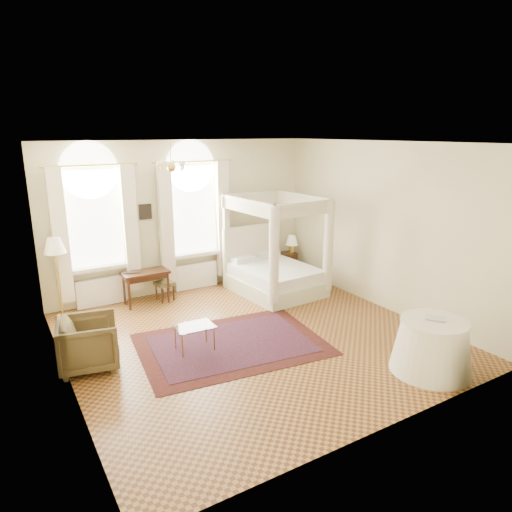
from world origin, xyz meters
The scene contains 18 objects.
ground centered at (0.00, 0.00, 0.00)m, with size 6.00×6.00×0.00m, color #96632B.
room_walls centered at (0.00, 0.00, 1.98)m, with size 6.00×6.00×6.00m.
window_left centered at (-1.90, 2.87, 1.49)m, with size 1.62×0.27×3.29m.
window_right centered at (0.20, 2.87, 1.49)m, with size 1.62×0.27×3.29m.
chandelier centered at (-0.90, 1.20, 2.91)m, with size 0.51×0.45×0.50m.
wall_pictures centered at (0.09, 2.97, 1.89)m, with size 2.54×0.03×0.39m.
canopy_bed centered at (1.61, 1.74, 0.49)m, with size 1.74×2.08×2.13m.
nightstand centered at (2.59, 2.70, 0.28)m, with size 0.39×0.35×0.56m, color #32190D.
nightstand_lamp centered at (2.68, 2.65, 0.84)m, with size 0.30×0.30×0.43m.
writing_desk centered at (-1.07, 2.53, 0.60)m, with size 0.93×0.49×0.70m.
laptop centered at (-1.32, 2.60, 0.71)m, with size 0.31×0.20×0.02m, color black.
stool centered at (-0.68, 2.51, 0.34)m, with size 0.40×0.40×0.41m.
armchair centered at (-2.65, 0.37, 0.39)m, with size 0.83×0.86×0.78m, color #493B1F.
coffee_table centered at (-1.06, 0.07, 0.38)m, with size 0.64×0.47×0.43m.
floor_lamp centered at (-2.70, 2.70, 1.34)m, with size 0.40×0.40×1.57m.
oriental_rug centered at (-0.45, -0.07, 0.01)m, with size 3.26×2.51×0.01m.
side_table centered at (1.70, -2.36, 0.40)m, with size 1.18×1.18×0.81m.
book centered at (1.66, -2.38, 0.82)m, with size 0.20×0.27×0.03m, color black.
Camera 1 is at (-3.71, -6.30, 3.47)m, focal length 32.00 mm.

